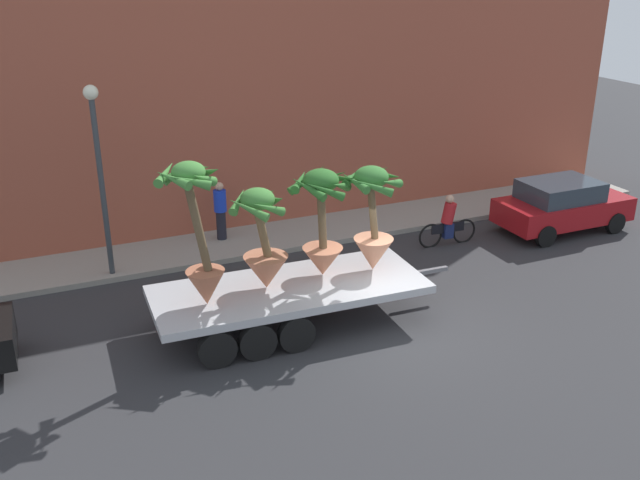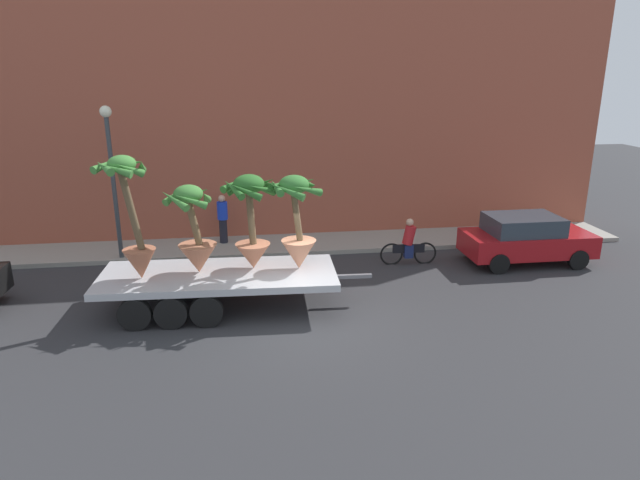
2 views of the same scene
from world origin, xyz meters
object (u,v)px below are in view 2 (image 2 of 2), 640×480
object	(u,v)px
potted_palm_middle	(251,221)
potted_palm_front	(195,236)
cyclist	(409,244)
pedestrian_near_gate	(223,218)
potted_palm_extra	(297,225)
flatbed_trailer	(209,281)
parked_car	(526,238)
potted_palm_rear	(132,220)
street_lamp	(111,163)

from	to	relation	value
potted_palm_middle	potted_palm_front	distance (m)	1.48
cyclist	pedestrian_near_gate	bearing A→B (deg)	155.57
potted_palm_middle	potted_palm_extra	xyz separation A→B (m)	(1.16, -0.21, -0.10)
flatbed_trailer	cyclist	distance (m)	6.69
parked_car	cyclist	bearing A→B (deg)	173.62
potted_palm_rear	potted_palm_extra	bearing A→B (deg)	2.34
cyclist	flatbed_trailer	bearing A→B (deg)	-157.01
potted_palm_rear	parked_car	world-z (taller)	potted_palm_rear
potted_palm_rear	potted_palm_extra	xyz separation A→B (m)	(4.06, 0.17, -0.31)
potted_palm_front	pedestrian_near_gate	size ratio (longest dim) A/B	1.35
flatbed_trailer	street_lamp	xyz separation A→B (m)	(-3.04, 4.16, 2.46)
flatbed_trailer	parked_car	distance (m)	10.15
pedestrian_near_gate	potted_palm_front	bearing A→B (deg)	-95.78
potted_palm_middle	potted_palm_rear	bearing A→B (deg)	-172.59
potted_palm_front	cyclist	distance (m)	7.05
potted_palm_middle	potted_palm_front	world-z (taller)	potted_palm_middle
flatbed_trailer	potted_palm_rear	size ratio (longest dim) A/B	2.28
potted_palm_front	pedestrian_near_gate	xyz separation A→B (m)	(0.53, 5.21, -0.93)
potted_palm_rear	potted_palm_front	xyz separation A→B (m)	(1.45, 0.24, -0.52)
flatbed_trailer	potted_palm_rear	world-z (taller)	potted_palm_rear
potted_palm_middle	street_lamp	size ratio (longest dim) A/B	0.52
potted_palm_extra	pedestrian_near_gate	distance (m)	5.79
cyclist	street_lamp	distance (m)	9.68
parked_car	potted_palm_extra	bearing A→B (deg)	-164.06
pedestrian_near_gate	street_lamp	bearing A→B (deg)	-160.68
potted_palm_middle	cyclist	world-z (taller)	potted_palm_middle
potted_palm_rear	parked_car	xyz separation A→B (m)	(11.66, 2.34, -1.67)
parked_car	street_lamp	size ratio (longest dim) A/B	0.84
flatbed_trailer	potted_palm_front	world-z (taller)	potted_palm_front
potted_palm_middle	street_lamp	xyz separation A→B (m)	(-4.20, 3.92, 0.95)
potted_palm_middle	pedestrian_near_gate	size ratio (longest dim) A/B	1.47
flatbed_trailer	pedestrian_near_gate	size ratio (longest dim) A/B	4.16
potted_palm_rear	cyclist	size ratio (longest dim) A/B	1.69
flatbed_trailer	potted_palm_rear	distance (m)	2.46
potted_palm_extra	street_lamp	xyz separation A→B (m)	(-5.35, 4.13, 1.05)
cyclist	parked_car	world-z (taller)	parked_car
potted_palm_middle	street_lamp	world-z (taller)	street_lamp
parked_car	street_lamp	distance (m)	13.32
potted_palm_front	parked_car	xyz separation A→B (m)	(10.20, 2.10, -1.15)
potted_palm_middle	pedestrian_near_gate	bearing A→B (deg)	100.28
potted_palm_middle	potted_palm_front	xyz separation A→B (m)	(-1.45, -0.14, -0.30)
potted_palm_front	street_lamp	size ratio (longest dim) A/B	0.48
potted_palm_front	cyclist	xyz separation A→B (m)	(6.45, 2.52, -1.31)
potted_palm_front	potted_palm_rear	bearing A→B (deg)	-170.78
potted_palm_extra	flatbed_trailer	bearing A→B (deg)	-179.39
potted_palm_front	parked_car	bearing A→B (deg)	11.63
potted_palm_front	potted_palm_middle	bearing A→B (deg)	5.57
flatbed_trailer	potted_palm_extra	size ratio (longest dim) A/B	2.85
potted_palm_extra	pedestrian_near_gate	xyz separation A→B (m)	(-2.08, 5.28, -1.14)
potted_palm_front	cyclist	world-z (taller)	potted_palm_front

